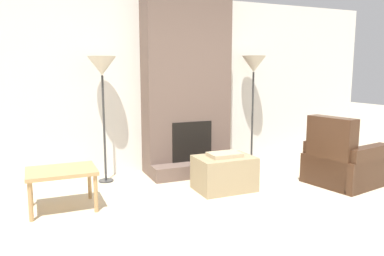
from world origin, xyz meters
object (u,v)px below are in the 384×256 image
(ottoman, at_px, (224,173))
(floor_lamp_right, at_px, (254,68))
(floor_lamp_left, at_px, (102,71))
(side_table, at_px, (62,174))
(armchair, at_px, (342,164))

(ottoman, height_order, floor_lamp_right, floor_lamp_right)
(floor_lamp_left, bearing_deg, side_table, -126.01)
(ottoman, distance_m, side_table, 1.96)
(ottoman, distance_m, armchair, 1.61)
(side_table, bearing_deg, ottoman, -3.16)
(armchair, height_order, floor_lamp_right, floor_lamp_right)
(floor_lamp_left, distance_m, floor_lamp_right, 2.34)
(armchair, bearing_deg, floor_lamp_right, 10.42)
(side_table, height_order, floor_lamp_left, floor_lamp_left)
(floor_lamp_right, bearing_deg, floor_lamp_left, 180.00)
(side_table, bearing_deg, floor_lamp_right, 16.19)
(armchair, height_order, floor_lamp_left, floor_lamp_left)
(ottoman, xyz_separation_m, side_table, (-1.95, 0.11, 0.17))
(side_table, distance_m, floor_lamp_left, 1.55)
(ottoman, xyz_separation_m, armchair, (1.56, -0.41, 0.05))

